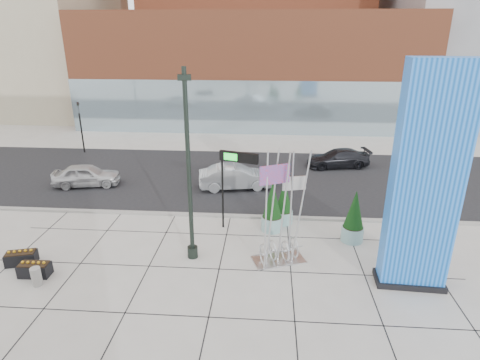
# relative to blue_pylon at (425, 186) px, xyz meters

# --- Properties ---
(ground) EXTENTS (160.00, 160.00, 0.00)m
(ground) POSITION_rel_blue_pylon_xyz_m (-8.61, 1.42, -4.16)
(ground) COLOR #9E9991
(ground) RESTS_ON ground
(street_asphalt) EXTENTS (80.00, 12.00, 0.02)m
(street_asphalt) POSITION_rel_blue_pylon_xyz_m (-8.61, 11.42, -4.15)
(street_asphalt) COLOR black
(street_asphalt) RESTS_ON ground
(curb_edge) EXTENTS (80.00, 0.30, 0.12)m
(curb_edge) POSITION_rel_blue_pylon_xyz_m (-8.61, 5.42, -4.10)
(curb_edge) COLOR gray
(curb_edge) RESTS_ON ground
(tower_podium) EXTENTS (34.00, 10.00, 11.00)m
(tower_podium) POSITION_rel_blue_pylon_xyz_m (-7.61, 28.42, 1.34)
(tower_podium) COLOR #9F4D2E
(tower_podium) RESTS_ON ground
(tower_glass_front) EXTENTS (34.00, 0.60, 5.00)m
(tower_glass_front) POSITION_rel_blue_pylon_xyz_m (-7.61, 23.62, -1.66)
(tower_glass_front) COLOR #8CA5B2
(tower_glass_front) RESTS_ON ground
(blue_pylon) EXTENTS (2.64, 1.29, 8.61)m
(blue_pylon) POSITION_rel_blue_pylon_xyz_m (0.00, 0.00, 0.00)
(blue_pylon) COLOR #0C4FB6
(blue_pylon) RESTS_ON ground
(lamp_post) EXTENTS (0.54, 0.45, 8.16)m
(lamp_post) POSITION_rel_blue_pylon_xyz_m (-8.89, 1.30, -0.82)
(lamp_post) COLOR black
(lamp_post) RESTS_ON ground
(public_art_sculpture) EXTENTS (2.45, 1.78, 5.02)m
(public_art_sculpture) POSITION_rel_blue_pylon_xyz_m (-5.09, 1.29, -2.84)
(public_art_sculpture) COLOR silver
(public_art_sculpture) RESTS_ON ground
(concrete_bollard) EXTENTS (0.39, 0.39, 0.76)m
(concrete_bollard) POSITION_rel_blue_pylon_xyz_m (-14.61, -1.18, -3.78)
(concrete_bollard) COLOR gray
(concrete_bollard) RESTS_ON ground
(overhead_street_sign) EXTENTS (1.88, 0.74, 4.07)m
(overhead_street_sign) POSITION_rel_blue_pylon_xyz_m (-7.17, 4.22, -0.67)
(overhead_street_sign) COLOR black
(overhead_street_sign) RESTS_ON ground
(round_planter_east) EXTENTS (1.03, 1.03, 2.57)m
(round_planter_east) POSITION_rel_blue_pylon_xyz_m (-1.61, 3.30, -2.94)
(round_planter_east) COLOR #80ADAB
(round_planter_east) RESTS_ON ground
(round_planter_mid) EXTENTS (1.04, 1.04, 2.60)m
(round_planter_mid) POSITION_rel_blue_pylon_xyz_m (-5.41, 4.10, -2.93)
(round_planter_mid) COLOR #80ADAB
(round_planter_mid) RESTS_ON ground
(round_planter_west) EXTENTS (0.95, 0.95, 2.37)m
(round_planter_west) POSITION_rel_blue_pylon_xyz_m (-4.81, 4.94, -3.04)
(round_planter_west) COLOR #80ADAB
(round_planter_west) RESTS_ON ground
(box_planter_north) EXTENTS (1.24, 0.65, 0.67)m
(box_planter_north) POSITION_rel_blue_pylon_xyz_m (-15.04, -0.58, -3.85)
(box_planter_north) COLOR black
(box_planter_north) RESTS_ON ground
(box_planter_south) EXTENTS (1.35, 0.92, 0.68)m
(box_planter_south) POSITION_rel_blue_pylon_xyz_m (-16.09, 0.22, -3.85)
(box_planter_south) COLOR black
(box_planter_south) RESTS_ON ground
(car_white_west) EXTENTS (4.36, 2.39, 1.40)m
(car_white_west) POSITION_rel_blue_pylon_xyz_m (-17.18, 9.27, -3.46)
(car_white_west) COLOR silver
(car_white_west) RESTS_ON ground
(car_silver_mid) EXTENTS (4.75, 2.42, 1.49)m
(car_silver_mid) POSITION_rel_blue_pylon_xyz_m (-7.70, 9.54, -3.41)
(car_silver_mid) COLOR #A6AAAE
(car_silver_mid) RESTS_ON ground
(car_dark_east) EXTENTS (4.71, 2.56, 1.30)m
(car_dark_east) POSITION_rel_blue_pylon_xyz_m (-0.63, 14.20, -3.51)
(car_dark_east) COLOR black
(car_dark_east) RESTS_ON ground
(traffic_signal) EXTENTS (0.15, 0.18, 4.10)m
(traffic_signal) POSITION_rel_blue_pylon_xyz_m (-20.61, 16.42, -1.86)
(traffic_signal) COLOR black
(traffic_signal) RESTS_ON ground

